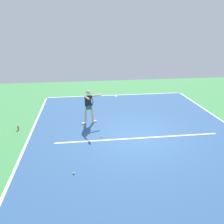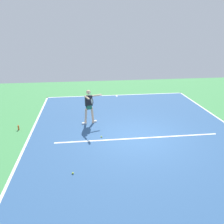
{
  "view_description": "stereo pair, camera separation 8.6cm",
  "coord_description": "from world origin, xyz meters",
  "views": [
    {
      "loc": [
        2.4,
        9.18,
        4.66
      ],
      "look_at": [
        1.04,
        -0.97,
        0.9
      ],
      "focal_mm": 37.66,
      "sensor_mm": 36.0,
      "label": 1
    },
    {
      "loc": [
        2.31,
        9.19,
        4.66
      ],
      "look_at": [
        1.04,
        -0.97,
        0.9
      ],
      "focal_mm": 37.66,
      "sensor_mm": 36.0,
      "label": 2
    }
  ],
  "objects": [
    {
      "name": "ground_plane",
      "position": [
        0.0,
        0.0,
        0.0
      ],
      "size": [
        23.25,
        23.25,
        0.0
      ],
      "primitive_type": "plane",
      "color": "#428E4C"
    },
    {
      "name": "court_surface",
      "position": [
        0.0,
        0.0,
        0.0
      ],
      "size": [
        9.73,
        13.76,
        0.0
      ],
      "primitive_type": "cube",
      "color": "#2D5484",
      "rests_on": "ground_plane"
    },
    {
      "name": "court_line_baseline_near",
      "position": [
        0.0,
        -6.83,
        0.0
      ],
      "size": [
        9.73,
        0.1,
        0.01
      ],
      "primitive_type": "cube",
      "color": "white",
      "rests_on": "ground_plane"
    },
    {
      "name": "court_line_sideline_right",
      "position": [
        4.81,
        0.0,
        0.0
      ],
      "size": [
        0.1,
        13.76,
        0.01
      ],
      "primitive_type": "cube",
      "color": "white",
      "rests_on": "ground_plane"
    },
    {
      "name": "court_line_service",
      "position": [
        0.0,
        0.09,
        0.0
      ],
      "size": [
        7.3,
        0.1,
        0.01
      ],
      "primitive_type": "cube",
      "color": "white",
      "rests_on": "ground_plane"
    },
    {
      "name": "court_line_centre_mark",
      "position": [
        0.0,
        -6.63,
        0.0
      ],
      "size": [
        0.1,
        0.3,
        0.01
      ],
      "primitive_type": "cube",
      "color": "white",
      "rests_on": "ground_plane"
    },
    {
      "name": "tennis_player",
      "position": [
        2.07,
        -1.9,
        1.0
      ],
      "size": [
        1.07,
        1.31,
        1.75
      ],
      "rotation": [
        0.0,
        0.0,
        0.33
      ],
      "color": "beige",
      "rests_on": "ground_plane"
    },
    {
      "name": "tennis_ball_centre_court",
      "position": [
        2.79,
        2.42,
        0.03
      ],
      "size": [
        0.07,
        0.07,
        0.07
      ],
      "primitive_type": "sphere",
      "color": "#C6E53D",
      "rests_on": "ground_plane"
    },
    {
      "name": "tennis_ball_by_sideline",
      "position": [
        1.61,
        -0.2,
        0.03
      ],
      "size": [
        0.07,
        0.07,
        0.07
      ],
      "primitive_type": "sphere",
      "color": "#CCE033",
      "rests_on": "ground_plane"
    },
    {
      "name": "water_bottle",
      "position": [
        5.47,
        -1.51,
        0.11
      ],
      "size": [
        0.07,
        0.07,
        0.22
      ],
      "primitive_type": "cylinder",
      "color": "#D84C1E",
      "rests_on": "ground_plane"
    }
  ]
}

